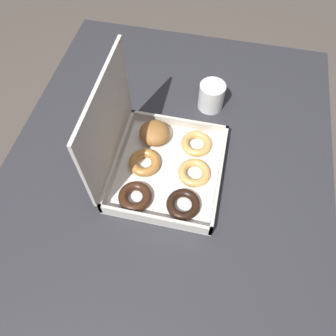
{
  "coord_description": "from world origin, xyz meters",
  "views": [
    {
      "loc": [
        -0.46,
        -0.1,
        1.51
      ],
      "look_at": [
        -0.02,
        -0.01,
        0.79
      ],
      "focal_mm": 35.0,
      "sensor_mm": 36.0,
      "label": 1
    }
  ],
  "objects": [
    {
      "name": "coffee_mug",
      "position": [
        0.23,
        -0.08,
        0.81
      ],
      "size": [
        0.07,
        0.07,
        0.08
      ],
      "color": "white",
      "rests_on": "dining_table"
    },
    {
      "name": "donut_box",
      "position": [
        -0.02,
        0.03,
        0.82
      ],
      "size": [
        0.31,
        0.28,
        0.28
      ],
      "color": "silver",
      "rests_on": "dining_table"
    },
    {
      "name": "ground_plane",
      "position": [
        0.0,
        0.0,
        0.0
      ],
      "size": [
        8.0,
        8.0,
        0.0
      ],
      "primitive_type": "plane",
      "color": "#564C44"
    },
    {
      "name": "dining_table",
      "position": [
        0.0,
        0.0,
        0.66
      ],
      "size": [
        1.09,
        0.87,
        0.77
      ],
      "color": "#2D2D33",
      "rests_on": "ground_plane"
    }
  ]
}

